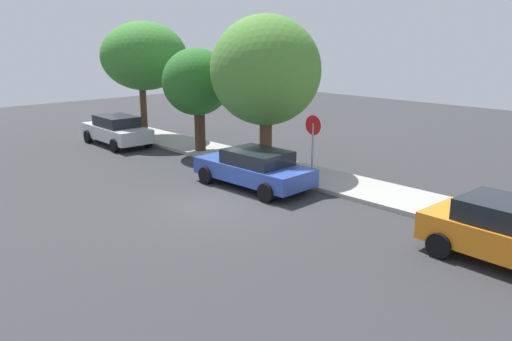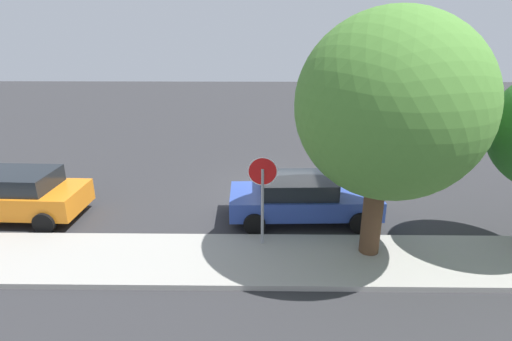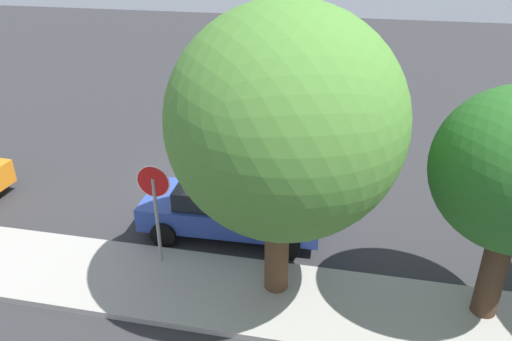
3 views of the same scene
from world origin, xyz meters
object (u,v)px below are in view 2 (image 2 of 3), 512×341
object	(u,v)px
stop_sign	(263,187)
parked_car_orange	(13,195)
street_tree_mid_block	(391,106)
parked_car_blue	(302,197)

from	to	relation	value
stop_sign	parked_car_orange	xyz separation A→B (m)	(7.73, -1.72, -1.00)
parked_car_orange	street_tree_mid_block	size ratio (longest dim) A/B	0.73
parked_car_blue	street_tree_mid_block	distance (m)	4.27
parked_car_orange	stop_sign	bearing A→B (deg)	167.45
parked_car_blue	parked_car_orange	distance (m)	8.96
street_tree_mid_block	stop_sign	bearing A→B (deg)	-8.94
parked_car_orange	street_tree_mid_block	world-z (taller)	street_tree_mid_block
parked_car_orange	street_tree_mid_block	xyz separation A→B (m)	(-10.64, 2.18, 3.19)
stop_sign	parked_car_blue	world-z (taller)	stop_sign
stop_sign	parked_car_orange	size ratio (longest dim) A/B	0.58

